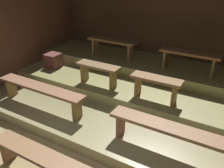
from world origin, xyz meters
name	(u,v)px	position (x,y,z in m)	size (l,w,h in m)	color
ground	(114,122)	(0.00, 2.29, -0.04)	(6.30, 5.39, 0.08)	#9D8755
wall_back	(160,30)	(0.00, 4.62, 1.28)	(6.30, 0.06, 2.55)	brown
wall_left	(7,37)	(-2.78, 2.29, 1.28)	(0.06, 5.39, 2.55)	brown
platform_lower	(128,102)	(0.00, 2.88, 0.11)	(5.50, 3.41, 0.22)	#938A5D
platform_middle	(140,82)	(0.00, 3.48, 0.33)	(5.50, 2.22, 0.22)	#979057
platform_upper	(149,66)	(0.00, 3.97, 0.55)	(5.50, 1.23, 0.22)	#918F4F
bench_floor_center	(54,164)	(0.07, 0.56, 0.37)	(2.13, 0.29, 0.45)	#8B6341
bench_lower_left	(40,90)	(-1.30, 1.72, 0.59)	(1.97, 0.29, 0.45)	#926043
bench_lower_right	(175,132)	(1.30, 1.72, 0.59)	(1.97, 0.29, 0.45)	#8E6340
bench_middle_left	(98,70)	(-0.64, 2.73, 0.77)	(0.94, 0.29, 0.45)	olive
bench_middle_right	(156,83)	(0.64, 2.73, 0.77)	(0.94, 0.29, 0.45)	olive
bench_upper_left	(112,43)	(-0.94, 3.83, 1.01)	(1.25, 0.29, 0.45)	olive
bench_upper_right	(189,56)	(0.94, 3.83, 1.01)	(1.25, 0.29, 0.45)	#935E36
wooden_crate_middle	(53,60)	(-2.14, 3.00, 0.61)	(0.34, 0.34, 0.34)	brown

